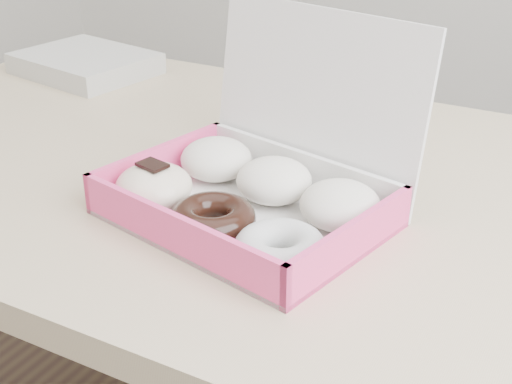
% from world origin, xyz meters
% --- Properties ---
extents(table, '(1.20, 0.80, 0.75)m').
position_xyz_m(table, '(0.00, 0.00, 0.67)').
color(table, tan).
rests_on(table, ground).
extents(donut_box, '(0.37, 0.34, 0.23)m').
position_xyz_m(donut_box, '(0.17, -0.11, 0.79)').
color(donut_box, white).
rests_on(donut_box, table).
extents(newspapers, '(0.28, 0.24, 0.04)m').
position_xyz_m(newspapers, '(-0.40, 0.24, 0.77)').
color(newspapers, beige).
rests_on(newspapers, table).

